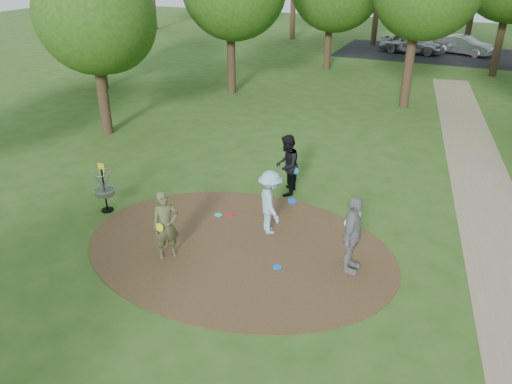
% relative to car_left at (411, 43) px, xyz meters
% --- Properties ---
extents(ground, '(100.00, 100.00, 0.00)m').
position_rel_car_left_xyz_m(ground, '(-0.27, -29.55, -0.76)').
color(ground, '#2D5119').
rests_on(ground, ground).
extents(dirt_clearing, '(8.40, 8.40, 0.02)m').
position_rel_car_left_xyz_m(dirt_clearing, '(-0.27, -29.55, -0.75)').
color(dirt_clearing, '#47301C').
rests_on(dirt_clearing, ground).
extents(footpath, '(7.55, 39.89, 0.01)m').
position_rel_car_left_xyz_m(footpath, '(6.23, -27.55, -0.76)').
color(footpath, '#8C7A5B').
rests_on(footpath, ground).
extents(parking_lot, '(14.00, 8.00, 0.01)m').
position_rel_car_left_xyz_m(parking_lot, '(1.73, 0.45, -0.76)').
color(parking_lot, black).
rests_on(parking_lot, ground).
extents(player_observer_with_disc, '(0.77, 0.77, 1.81)m').
position_rel_car_left_xyz_m(player_observer_with_disc, '(-1.74, -30.62, 0.14)').
color(player_observer_with_disc, '#545C35').
rests_on(player_observer_with_disc, ground).
extents(player_throwing_with_disc, '(1.39, 1.35, 1.83)m').
position_rel_car_left_xyz_m(player_throwing_with_disc, '(0.19, -28.44, 0.15)').
color(player_throwing_with_disc, '#8FC4D5').
rests_on(player_throwing_with_disc, ground).
extents(player_walking_with_disc, '(0.88, 1.06, 1.97)m').
position_rel_car_left_xyz_m(player_walking_with_disc, '(-0.23, -26.01, 0.22)').
color(player_walking_with_disc, black).
rests_on(player_walking_with_disc, ground).
extents(player_waiting_with_disc, '(0.51, 1.18, 2.00)m').
position_rel_car_left_xyz_m(player_waiting_with_disc, '(2.67, -29.38, 0.24)').
color(player_waiting_with_disc, gray).
rests_on(player_waiting_with_disc, ground).
extents(disc_ground_cyan, '(0.22, 0.22, 0.02)m').
position_rel_car_left_xyz_m(disc_ground_cyan, '(-1.55, -28.20, -0.73)').
color(disc_ground_cyan, '#1CE3D5').
rests_on(disc_ground_cyan, dirt_clearing).
extents(disc_ground_blue, '(0.22, 0.22, 0.02)m').
position_rel_car_left_xyz_m(disc_ground_blue, '(1.02, -30.01, -0.73)').
color(disc_ground_blue, blue).
rests_on(disc_ground_blue, dirt_clearing).
extents(disc_ground_red, '(0.22, 0.22, 0.02)m').
position_rel_car_left_xyz_m(disc_ground_red, '(-1.24, -28.06, -0.73)').
color(disc_ground_red, red).
rests_on(disc_ground_red, dirt_clearing).
extents(car_left, '(4.63, 2.25, 1.52)m').
position_rel_car_left_xyz_m(car_left, '(0.00, 0.00, 0.00)').
color(car_left, '#9A9BA1').
rests_on(car_left, ground).
extents(car_right, '(4.33, 2.56, 1.35)m').
position_rel_car_left_xyz_m(car_right, '(3.58, 0.95, -0.09)').
color(car_right, '#A7A9AE').
rests_on(car_right, ground).
extents(disc_golf_basket, '(0.63, 0.63, 1.54)m').
position_rel_car_left_xyz_m(disc_golf_basket, '(-4.77, -29.25, 0.11)').
color(disc_golf_basket, black).
rests_on(disc_golf_basket, ground).
extents(tree_ring, '(37.33, 45.73, 9.35)m').
position_rel_car_left_xyz_m(tree_ring, '(1.24, -19.94, 4.42)').
color(tree_ring, '#332316').
rests_on(tree_ring, ground).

